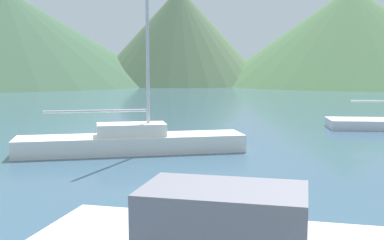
{
  "coord_description": "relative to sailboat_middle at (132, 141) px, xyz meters",
  "views": [
    {
      "loc": [
        2.23,
        -2.89,
        3.11
      ],
      "look_at": [
        0.77,
        14.0,
        1.2
      ],
      "focal_mm": 45.0,
      "sensor_mm": 36.0,
      "label": 1
    }
  ],
  "objects": [
    {
      "name": "sailboat_middle",
      "position": [
        0.0,
        0.0,
        0.0
      ],
      "size": [
        8.26,
        3.9,
        7.54
      ],
      "rotation": [
        0.0,
        0.0,
        0.29
      ],
      "color": "white",
      "rests_on": "ground_plane"
    },
    {
      "name": "hill_west",
      "position": [
        -34.58,
        61.44,
        7.65
      ],
      "size": [
        54.15,
        54.15,
        16.14
      ],
      "color": "#38563D",
      "rests_on": "ground_plane"
    },
    {
      "name": "hill_central",
      "position": [
        -5.53,
        65.12,
        7.71
      ],
      "size": [
        29.87,
        29.87,
        16.26
      ],
      "color": "#4C6647",
      "rests_on": "ground_plane"
    },
    {
      "name": "hill_east",
      "position": [
        22.76,
        65.39,
        7.57
      ],
      "size": [
        45.69,
        45.69,
        15.99
      ],
      "color": "#476B42",
      "rests_on": "ground_plane"
    }
  ]
}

